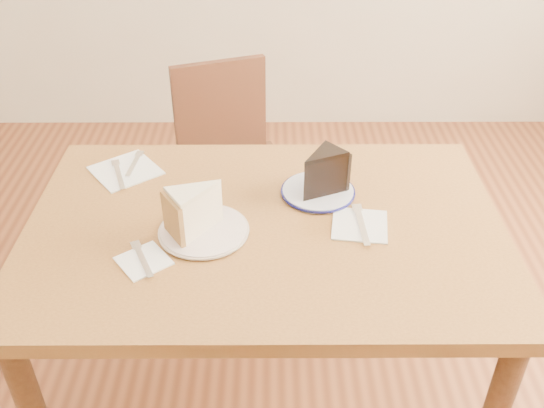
% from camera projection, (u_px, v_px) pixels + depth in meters
% --- Properties ---
extents(table, '(1.20, 0.80, 0.75)m').
position_uv_depth(table, '(265.00, 253.00, 1.58)').
color(table, '#583618').
rests_on(table, ground).
extents(chair_far, '(0.53, 0.53, 0.84)m').
position_uv_depth(chair_far, '(232.00, 168.00, 2.28)').
color(chair_far, black).
rests_on(chair_far, ground).
extents(plate_cream, '(0.21, 0.21, 0.01)m').
position_uv_depth(plate_cream, '(204.00, 231.00, 1.48)').
color(plate_cream, silver).
rests_on(plate_cream, table).
extents(plate_navy, '(0.19, 0.19, 0.01)m').
position_uv_depth(plate_navy, '(318.00, 192.00, 1.63)').
color(plate_navy, silver).
rests_on(plate_navy, table).
extents(carrot_cake, '(0.16, 0.15, 0.11)m').
position_uv_depth(carrot_cake, '(199.00, 210.00, 1.45)').
color(carrot_cake, '#F4E6C9').
rests_on(carrot_cake, plate_cream).
extents(chocolate_cake, '(0.15, 0.14, 0.11)m').
position_uv_depth(chocolate_cake, '(320.00, 176.00, 1.58)').
color(chocolate_cake, black).
rests_on(chocolate_cake, plate_navy).
extents(napkin_cream, '(0.15, 0.15, 0.00)m').
position_uv_depth(napkin_cream, '(144.00, 261.00, 1.40)').
color(napkin_cream, white).
rests_on(napkin_cream, table).
extents(napkin_navy, '(0.15, 0.15, 0.00)m').
position_uv_depth(napkin_navy, '(360.00, 225.00, 1.51)').
color(napkin_navy, white).
rests_on(napkin_navy, table).
extents(napkin_spare, '(0.23, 0.23, 0.00)m').
position_uv_depth(napkin_spare, '(126.00, 170.00, 1.72)').
color(napkin_spare, white).
rests_on(napkin_spare, table).
extents(fork_cream, '(0.07, 0.13, 0.00)m').
position_uv_depth(fork_cream, '(143.00, 259.00, 1.40)').
color(fork_cream, silver).
rests_on(fork_cream, napkin_cream).
extents(knife_navy, '(0.02, 0.17, 0.00)m').
position_uv_depth(knife_navy, '(362.00, 225.00, 1.51)').
color(knife_navy, silver).
rests_on(knife_navy, napkin_navy).
extents(fork_spare, '(0.03, 0.14, 0.00)m').
position_uv_depth(fork_spare, '(134.00, 164.00, 1.74)').
color(fork_spare, silver).
rests_on(fork_spare, napkin_spare).
extents(knife_spare, '(0.07, 0.16, 0.00)m').
position_uv_depth(knife_spare, '(119.00, 175.00, 1.70)').
color(knife_spare, silver).
rests_on(knife_spare, napkin_spare).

